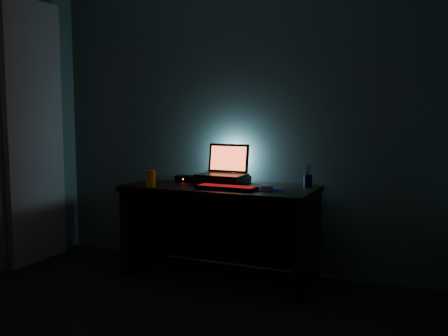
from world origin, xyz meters
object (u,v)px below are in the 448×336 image
keyboard (227,188)px  mouse (267,187)px  pen_cup (308,181)px  router (184,178)px  juice_glass (150,178)px  laptop (224,168)px

keyboard → mouse: bearing=17.7°
pen_cup → router: pen_cup is taller
mouse → pen_cup: 0.36m
keyboard → juice_glass: juice_glass is taller
mouse → juice_glass: bearing=-180.0°
laptop → router: laptop is taller
juice_glass → router: bearing=77.6°
mouse → pen_cup: size_ratio=1.14×
laptop → keyboard: (0.16, -0.33, -0.11)m
mouse → router: (-0.80, 0.21, 0.00)m
laptop → mouse: size_ratio=3.53×
pen_cup → juice_glass: (-1.13, -0.47, 0.02)m
keyboard → juice_glass: (-0.60, -0.11, 0.05)m
laptop → mouse: laptop is taller
keyboard → juice_glass: bearing=-167.9°
keyboard → router: router is taller
juice_glass → pen_cup: bearing=22.5°
laptop → keyboard: 0.38m
laptop → mouse: (0.45, -0.25, -0.10)m
laptop → mouse: 0.53m
router → keyboard: bearing=-46.2°
laptop → juice_glass: 0.62m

